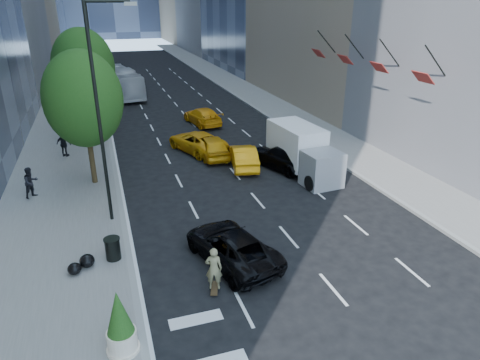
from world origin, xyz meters
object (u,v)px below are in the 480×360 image
object	(u,v)px
black_sedan_mercedes	(283,157)
box_truck	(302,150)
city_bus	(121,82)
skateboarder	(214,271)
planter_shrub	(120,323)
black_sedan_lincoln	(232,246)
trash_can	(113,249)

from	to	relation	value
black_sedan_mercedes	box_truck	xyz separation A→B (m)	(0.78, -1.06, 0.68)
black_sedan_mercedes	city_bus	xyz separation A→B (m)	(-8.05, 26.07, 0.75)
skateboarder	black_sedan_mercedes	world-z (taller)	skateboarder
black_sedan_mercedes	planter_shrub	bearing A→B (deg)	29.30
city_bus	skateboarder	bearing A→B (deg)	-97.67
black_sedan_lincoln	planter_shrub	size ratio (longest dim) A/B	2.27
black_sedan_lincoln	black_sedan_mercedes	bearing A→B (deg)	-140.30
black_sedan_mercedes	box_truck	bearing A→B (deg)	105.67
skateboarder	city_bus	distance (m)	36.77
box_truck	trash_can	xyz separation A→B (m)	(-11.58, -6.52, -0.84)
city_bus	box_truck	distance (m)	28.53
box_truck	city_bus	bearing A→B (deg)	103.23
box_truck	planter_shrub	xyz separation A→B (m)	(-11.58, -11.72, -0.27)
skateboarder	trash_can	bearing A→B (deg)	-24.78
skateboarder	city_bus	size ratio (longest dim) A/B	0.16
trash_can	planter_shrub	size ratio (longest dim) A/B	0.42
trash_can	black_sedan_lincoln	bearing A→B (deg)	-17.13
black_sedan_lincoln	trash_can	distance (m)	4.81
planter_shrub	city_bus	bearing A→B (deg)	85.96
skateboarder	city_bus	world-z (taller)	city_bus
black_sedan_mercedes	box_truck	size ratio (longest dim) A/B	0.86
black_sedan_lincoln	black_sedan_mercedes	size ratio (longest dim) A/B	0.93
box_truck	planter_shrub	size ratio (longest dim) A/B	2.84
black_sedan_lincoln	city_bus	xyz separation A→B (m)	(-1.85, 35.07, 0.83)
skateboarder	box_truck	bearing A→B (deg)	-112.73
skateboarder	city_bus	xyz separation A→B (m)	(-0.65, 36.75, 0.66)
black_sedan_lincoln	box_truck	size ratio (longest dim) A/B	0.80
black_sedan_mercedes	skateboarder	bearing A→B (deg)	34.78
city_bus	trash_can	distance (m)	33.77
trash_can	planter_shrub	distance (m)	5.24
city_bus	planter_shrub	bearing A→B (deg)	-102.73
black_sedan_mercedes	planter_shrub	xyz separation A→B (m)	(-10.80, -12.79, 0.41)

